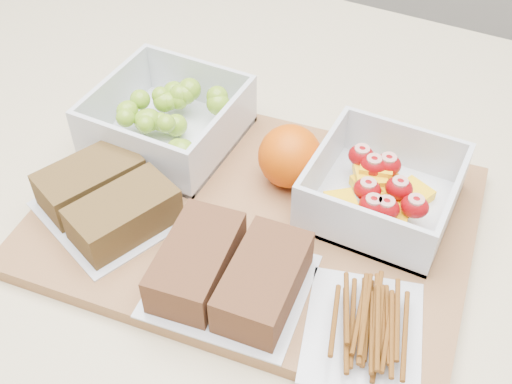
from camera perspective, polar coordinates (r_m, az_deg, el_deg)
cutting_board at (r=0.64m, az=-0.18°, el=-2.41°), size 0.45×0.34×0.02m
grape_container at (r=0.71m, az=-7.79°, el=6.43°), size 0.14×0.14×0.06m
fruit_container at (r=0.64m, az=11.10°, el=0.08°), size 0.14×0.14×0.06m
orange at (r=0.65m, az=3.03°, el=3.19°), size 0.07×0.07×0.07m
sandwich_bag_left at (r=0.64m, az=-13.10°, el=-0.56°), size 0.16×0.15×0.04m
sandwich_bag_center at (r=0.56m, az=-2.35°, el=-7.13°), size 0.15×0.14×0.04m
pretzel_bag at (r=0.55m, az=9.65°, el=-11.42°), size 0.12×0.14×0.03m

